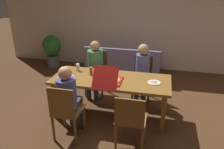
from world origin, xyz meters
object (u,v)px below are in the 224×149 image
object	(u,v)px
chair_3	(130,119)
plate_0	(154,82)
chair_0	(142,76)
person_1	(69,95)
potted_plant	(52,49)
chair_1	(65,111)
pizza_box_0	(109,80)
plate_1	(68,77)
couch	(124,64)
chair_2	(97,71)
drinking_glass_1	(91,71)
person_2	(95,65)
person_0	(142,69)
drinking_glass_0	(78,67)
dining_table	(111,82)

from	to	relation	value
chair_3	plate_0	distance (m)	0.91
chair_0	plate_0	bearing A→B (deg)	-71.89
plate_0	person_1	bearing A→B (deg)	-151.91
chair_0	potted_plant	xyz separation A→B (m)	(-2.76, 1.31, 0.05)
chair_0	chair_1	size ratio (longest dim) A/B	0.97
pizza_box_0	chair_3	bearing A→B (deg)	-54.05
plate_1	couch	size ratio (longest dim) A/B	0.12
chair_2	drinking_glass_1	distance (m)	0.82
chair_0	plate_0	world-z (taller)	chair_0
chair_1	couch	distance (m)	2.92
person_2	person_1	bearing A→B (deg)	-90.00
pizza_box_0	plate_0	world-z (taller)	pizza_box_0
chair_0	couch	world-z (taller)	chair_0
chair_2	person_0	bearing A→B (deg)	-8.12
chair_0	drinking_glass_0	size ratio (longest dim) A/B	6.77
chair_0	drinking_glass_1	world-z (taller)	chair_0
plate_0	pizza_box_0	bearing A→B (deg)	-167.43
person_0	person_2	size ratio (longest dim) A/B	1.00
pizza_box_0	drinking_glass_0	world-z (taller)	pizza_box_0
chair_1	pizza_box_0	world-z (taller)	pizza_box_0
plate_1	drinking_glass_1	world-z (taller)	drinking_glass_1
person_0	potted_plant	bearing A→B (deg)	152.22
chair_3	drinking_glass_1	xyz separation A→B (m)	(-0.88, 0.92, 0.31)
chair_2	chair_3	bearing A→B (deg)	-59.02
couch	plate_0	bearing A→B (deg)	-66.33
chair_0	drinking_glass_0	xyz separation A→B (m)	(-1.20, -0.60, 0.33)
chair_0	person_1	world-z (taller)	person_1
plate_0	drinking_glass_0	xyz separation A→B (m)	(-1.47, 0.24, 0.06)
chair_0	person_0	distance (m)	0.26
chair_2	chair_3	xyz separation A→B (m)	(1.00, -1.67, -0.02)
dining_table	chair_1	world-z (taller)	chair_1
dining_table	plate_0	world-z (taller)	plate_0
person_0	drinking_glass_0	xyz separation A→B (m)	(-1.20, -0.46, 0.10)
couch	person_2	bearing A→B (deg)	-105.67
chair_1	chair_3	distance (m)	1.00
person_0	couch	world-z (taller)	person_0
drinking_glass_1	couch	world-z (taller)	drinking_glass_1
person_2	chair_3	distance (m)	1.84
chair_3	plate_1	xyz separation A→B (m)	(-1.25, 0.69, 0.25)
person_1	chair_3	size ratio (longest dim) A/B	1.34
chair_0	pizza_box_0	world-z (taller)	pizza_box_0
chair_2	plate_1	distance (m)	1.03
plate_1	person_0	bearing A→B (deg)	33.74
person_1	drinking_glass_0	size ratio (longest dim) A/B	8.82
person_0	pizza_box_0	size ratio (longest dim) A/B	1.92
dining_table	plate_1	xyz separation A→B (m)	(-0.76, -0.14, 0.09)
person_0	pizza_box_0	bearing A→B (deg)	-118.80
dining_table	potted_plant	xyz separation A→B (m)	(-2.27, 2.15, -0.13)
chair_3	plate_0	bearing A→B (deg)	71.61
person_0	pizza_box_0	distance (m)	1.00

